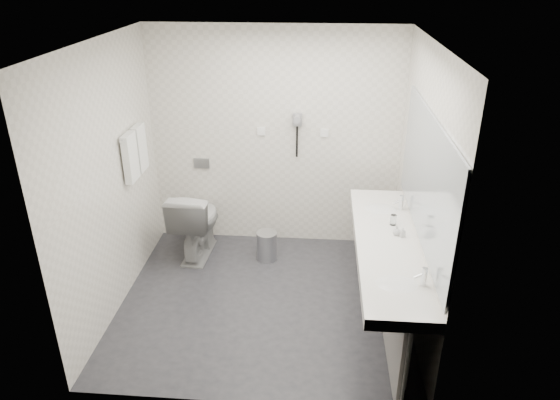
{
  "coord_description": "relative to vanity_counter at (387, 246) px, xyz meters",
  "views": [
    {
      "loc": [
        0.5,
        -4.18,
        3.1
      ],
      "look_at": [
        0.15,
        0.15,
        1.05
      ],
      "focal_mm": 33.0,
      "sensor_mm": 36.0,
      "label": 1
    }
  ],
  "objects": [
    {
      "name": "dryer_barrel",
      "position": [
        -0.88,
        1.4,
        0.73
      ],
      "size": [
        0.08,
        0.14,
        0.08
      ],
      "primitive_type": "cylinder",
      "rotation": [
        1.57,
        0.0,
        0.0
      ],
      "color": "gray",
      "rests_on": "dryer_cradle"
    },
    {
      "name": "wall_front",
      "position": [
        -1.12,
        -1.1,
        0.45
      ],
      "size": [
        2.8,
        0.0,
        2.8
      ],
      "primitive_type": "plane",
      "rotation": [
        -1.57,
        0.0,
        0.0
      ],
      "color": "white",
      "rests_on": "floor"
    },
    {
      "name": "dryer_cradle",
      "position": [
        -0.88,
        1.47,
        0.7
      ],
      "size": [
        0.1,
        0.04,
        0.14
      ],
      "primitive_type": "cube",
      "color": "gray",
      "rests_on": "wall_back"
    },
    {
      "name": "soap_bottle_a",
      "position": [
        0.14,
        0.09,
        0.1
      ],
      "size": [
        0.05,
        0.05,
        0.09
      ],
      "primitive_type": "imported",
      "rotation": [
        0.0,
        0.0,
        0.35
      ],
      "color": "silver",
      "rests_on": "vanity_counter"
    },
    {
      "name": "basin_far",
      "position": [
        0.0,
        0.65,
        0.04
      ],
      "size": [
        0.4,
        0.31,
        0.05
      ],
      "primitive_type": "ellipsoid",
      "color": "white",
      "rests_on": "vanity_counter"
    },
    {
      "name": "toilet",
      "position": [
        -1.98,
        1.06,
        -0.39
      ],
      "size": [
        0.51,
        0.83,
        0.82
      ],
      "primitive_type": "imported",
      "rotation": [
        0.0,
        0.0,
        3.08
      ],
      "color": "white",
      "rests_on": "floor"
    },
    {
      "name": "basin_near",
      "position": [
        0.0,
        -0.65,
        0.04
      ],
      "size": [
        0.4,
        0.31,
        0.05
      ],
      "primitive_type": "ellipsoid",
      "color": "white",
      "rests_on": "vanity_counter"
    },
    {
      "name": "ceiling",
      "position": [
        -1.12,
        0.2,
        1.7
      ],
      "size": [
        2.8,
        2.8,
        0.0
      ],
      "primitive_type": "plane",
      "rotation": [
        3.14,
        0.0,
        0.0
      ],
      "color": "white",
      "rests_on": "wall_back"
    },
    {
      "name": "vanity_post_near",
      "position": [
        0.05,
        -1.04,
        -0.42
      ],
      "size": [
        0.06,
        0.06,
        0.75
      ],
      "primitive_type": "cylinder",
      "color": "silver",
      "rests_on": "floor"
    },
    {
      "name": "towel_far",
      "position": [
        -2.46,
        0.89,
        0.53
      ],
      "size": [
        0.07,
        0.24,
        0.48
      ],
      "primitive_type": "cube",
      "color": "white",
      "rests_on": "towel_rail"
    },
    {
      "name": "wall_right",
      "position": [
        0.27,
        0.2,
        0.45
      ],
      "size": [
        0.0,
        2.6,
        2.6
      ],
      "primitive_type": "plane",
      "rotation": [
        1.57,
        0.0,
        -1.57
      ],
      "color": "white",
      "rests_on": "floor"
    },
    {
      "name": "switch_plate_b",
      "position": [
        -0.57,
        1.49,
        0.55
      ],
      "size": [
        0.09,
        0.02,
        0.09
      ],
      "primitive_type": "cube",
      "color": "white",
      "rests_on": "wall_back"
    },
    {
      "name": "vanity_panel",
      "position": [
        0.02,
        0.0,
        -0.42
      ],
      "size": [
        0.03,
        2.15,
        0.75
      ],
      "primitive_type": "cube",
      "color": "gray",
      "rests_on": "floor"
    },
    {
      "name": "glass_left",
      "position": [
        0.08,
        0.32,
        0.1
      ],
      "size": [
        0.06,
        0.06,
        0.1
      ],
      "primitive_type": "cylinder",
      "rotation": [
        0.0,
        0.0,
        -0.2
      ],
      "color": "silver",
      "rests_on": "vanity_counter"
    },
    {
      "name": "soap_bottle_b",
      "position": [
        0.09,
        0.13,
        0.09
      ],
      "size": [
        0.1,
        0.1,
        0.09
      ],
      "primitive_type": "imported",
      "rotation": [
        0.0,
        0.0,
        -0.91
      ],
      "color": "silver",
      "rests_on": "vanity_counter"
    },
    {
      "name": "vanity_post_far",
      "position": [
        0.05,
        1.04,
        -0.42
      ],
      "size": [
        0.06,
        0.06,
        0.75
      ],
      "primitive_type": "cylinder",
      "color": "silver",
      "rests_on": "floor"
    },
    {
      "name": "faucet_far",
      "position": [
        0.19,
        0.65,
        0.12
      ],
      "size": [
        0.04,
        0.04,
        0.15
      ],
      "primitive_type": "cylinder",
      "color": "silver",
      "rests_on": "vanity_counter"
    },
    {
      "name": "bin_lid",
      "position": [
        -1.18,
        1.0,
        -0.47
      ],
      "size": [
        0.23,
        0.23,
        0.02
      ],
      "primitive_type": "cylinder",
      "color": "#B2B5BA",
      "rests_on": "pedal_bin"
    },
    {
      "name": "floor",
      "position": [
        -1.12,
        0.2,
        -0.8
      ],
      "size": [
        2.8,
        2.8,
        0.0
      ],
      "primitive_type": "plane",
      "color": "#2C2C32",
      "rests_on": "ground"
    },
    {
      "name": "switch_plate_a",
      "position": [
        -1.27,
        1.49,
        0.55
      ],
      "size": [
        0.09,
        0.02,
        0.09
      ],
      "primitive_type": "cube",
      "color": "white",
      "rests_on": "wall_back"
    },
    {
      "name": "vanity_counter",
      "position": [
        0.0,
        0.0,
        0.0
      ],
      "size": [
        0.55,
        2.2,
        0.1
      ],
      "primitive_type": "cube",
      "color": "white",
      "rests_on": "floor"
    },
    {
      "name": "mirror",
      "position": [
        0.26,
        0.0,
        0.65
      ],
      "size": [
        0.02,
        2.2,
        1.05
      ],
      "primitive_type": "cube",
      "color": "#B2BCC6",
      "rests_on": "wall_right"
    },
    {
      "name": "faucet_near",
      "position": [
        0.19,
        -0.65,
        0.12
      ],
      "size": [
        0.04,
        0.04,
        0.15
      ],
      "primitive_type": "cylinder",
      "color": "silver",
      "rests_on": "vanity_counter"
    },
    {
      "name": "wall_back",
      "position": [
        -1.12,
        1.5,
        0.45
      ],
      "size": [
        2.8,
        0.0,
        2.8
      ],
      "primitive_type": "plane",
      "rotation": [
        1.57,
        0.0,
        0.0
      ],
      "color": "white",
      "rests_on": "floor"
    },
    {
      "name": "towel_near",
      "position": [
        -2.46,
        0.61,
        0.53
      ],
      "size": [
        0.07,
        0.24,
        0.48
      ],
      "primitive_type": "cube",
      "color": "white",
      "rests_on": "towel_rail"
    },
    {
      "name": "flush_plate",
      "position": [
        -1.98,
        1.49,
        0.15
      ],
      "size": [
        0.18,
        0.02,
        0.12
      ],
      "primitive_type": "cube",
      "color": "#B2B5BA",
      "rests_on": "wall_back"
    },
    {
      "name": "pedal_bin",
      "position": [
        -1.18,
        1.0,
        -0.64
      ],
      "size": [
        0.26,
        0.26,
        0.32
      ],
      "primitive_type": "cylinder",
      "rotation": [
        0.0,
        0.0,
        -0.12
      ],
      "color": "#B2B5BA",
      "rests_on": "floor"
    },
    {
      "name": "wall_left",
      "position": [
        -2.52,
        0.2,
        0.45
      ],
      "size": [
        0.0,
        2.6,
        2.6
      ],
      "primitive_type": "plane",
      "rotation": [
        1.57,
        0.0,
        1.57
      ],
      "color": "white",
      "rests_on": "floor"
    },
    {
      "name": "towel_rail",
      "position": [
        -2.47,
        0.75,
        0.75
      ],
      "size": [
        0.02,
        0.62,
        0.02
      ],
      "primitive_type": "cylinder",
      "rotation": [
        1.57,
        0.0,
        0.0
      ],
      "color": "silver",
      "rests_on": "wall_left"
    },
    {
      "name": "dryer_cord",
      "position": [
        -0.88,
        1.46,
        0.45
      ],
      "size": [
        0.02,
        0.02,
        0.35
      ],
      "primitive_type": "cylinder",
      "color": "black",
      "rests_on": "dryer_cradle"
    }
  ]
}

